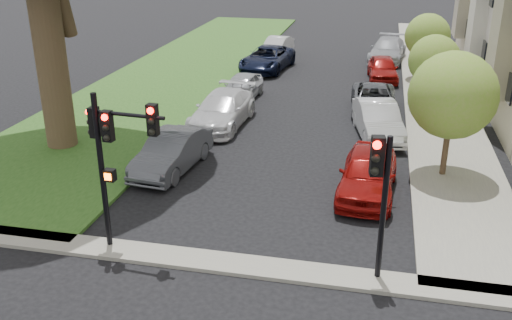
% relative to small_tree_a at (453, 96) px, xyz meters
% --- Properties ---
extents(ground, '(140.00, 140.00, 0.00)m').
position_rel_small_tree_a_xyz_m(ground, '(-6.20, -9.67, -3.17)').
color(ground, black).
rests_on(ground, ground).
extents(grass_strip, '(8.00, 44.00, 0.12)m').
position_rel_small_tree_a_xyz_m(grass_strip, '(-15.20, 14.33, -3.11)').
color(grass_strip, '#214815').
rests_on(grass_strip, ground).
extents(sidewalk_right, '(3.50, 44.00, 0.12)m').
position_rel_small_tree_a_xyz_m(sidewalk_right, '(0.55, 14.33, -3.11)').
color(sidewalk_right, gray).
rests_on(sidewalk_right, ground).
extents(sidewalk_cross, '(60.00, 1.00, 0.12)m').
position_rel_small_tree_a_xyz_m(sidewalk_cross, '(-6.20, -7.67, -3.11)').
color(sidewalk_cross, gray).
rests_on(sidewalk_cross, ground).
extents(small_tree_a, '(3.18, 3.18, 4.76)m').
position_rel_small_tree_a_xyz_m(small_tree_a, '(0.00, 0.00, 0.00)').
color(small_tree_a, brown).
rests_on(small_tree_a, ground).
extents(small_tree_b, '(2.57, 2.57, 3.85)m').
position_rel_small_tree_a_xyz_m(small_tree_b, '(-0.00, 8.62, -0.61)').
color(small_tree_b, brown).
rests_on(small_tree_b, ground).
extents(small_tree_c, '(2.68, 2.68, 4.02)m').
position_rel_small_tree_a_xyz_m(small_tree_c, '(-0.00, 14.87, -0.49)').
color(small_tree_c, brown).
rests_on(small_tree_c, ground).
extents(traffic_signal_main, '(2.31, 0.60, 4.72)m').
position_rel_small_tree_a_xyz_m(traffic_signal_main, '(-9.63, -7.44, 0.08)').
color(traffic_signal_main, black).
rests_on(traffic_signal_main, ground).
extents(traffic_signal_secondary, '(0.54, 0.44, 4.10)m').
position_rel_small_tree_a_xyz_m(traffic_signal_secondary, '(-2.40, -7.48, -0.31)').
color(traffic_signal_secondary, black).
rests_on(traffic_signal_secondary, ground).
extents(car_parked_0, '(2.15, 4.80, 1.60)m').
position_rel_small_tree_a_xyz_m(car_parked_0, '(-2.74, -2.16, -2.37)').
color(car_parked_0, maroon).
rests_on(car_parked_0, ground).
extents(car_parked_1, '(2.59, 4.96, 1.56)m').
position_rel_small_tree_a_xyz_m(car_parked_1, '(-2.53, 3.93, -2.39)').
color(car_parked_1, silver).
rests_on(car_parked_1, ground).
extents(car_parked_2, '(2.52, 4.95, 1.34)m').
position_rel_small_tree_a_xyz_m(car_parked_2, '(-2.79, 7.66, -2.50)').
color(car_parked_2, '#3F4247').
rests_on(car_parked_2, ground).
extents(car_parked_3, '(2.06, 4.39, 1.45)m').
position_rel_small_tree_a_xyz_m(car_parked_3, '(-2.45, 14.32, -2.44)').
color(car_parked_3, maroon).
rests_on(car_parked_3, ground).
extents(car_parked_4, '(2.81, 5.65, 1.58)m').
position_rel_small_tree_a_xyz_m(car_parked_4, '(-2.20, 19.75, -2.38)').
color(car_parked_4, '#999BA0').
rests_on(car_parked_4, ground).
extents(car_parked_5, '(2.04, 4.68, 1.50)m').
position_rel_small_tree_a_xyz_m(car_parked_5, '(-10.18, -1.63, -2.42)').
color(car_parked_5, '#3F4247').
rests_on(car_parked_5, ground).
extents(car_parked_6, '(2.42, 5.48, 1.56)m').
position_rel_small_tree_a_xyz_m(car_parked_6, '(-9.72, 3.96, -2.39)').
color(car_parked_6, silver).
rests_on(car_parked_6, ground).
extents(car_parked_7, '(1.86, 4.16, 1.39)m').
position_rel_small_tree_a_xyz_m(car_parked_7, '(-9.86, 8.39, -2.47)').
color(car_parked_7, '#999BA0').
rests_on(car_parked_7, ground).
extents(car_parked_8, '(3.18, 5.75, 1.52)m').
position_rel_small_tree_a_xyz_m(car_parked_8, '(-9.86, 15.38, -2.41)').
color(car_parked_8, black).
rests_on(car_parked_8, ground).
extents(car_parked_9, '(2.00, 4.24, 1.34)m').
position_rel_small_tree_a_xyz_m(car_parked_9, '(-10.05, 19.83, -2.50)').
color(car_parked_9, silver).
rests_on(car_parked_9, ground).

